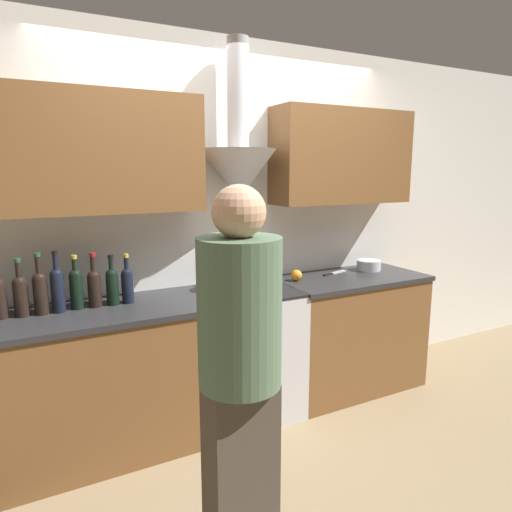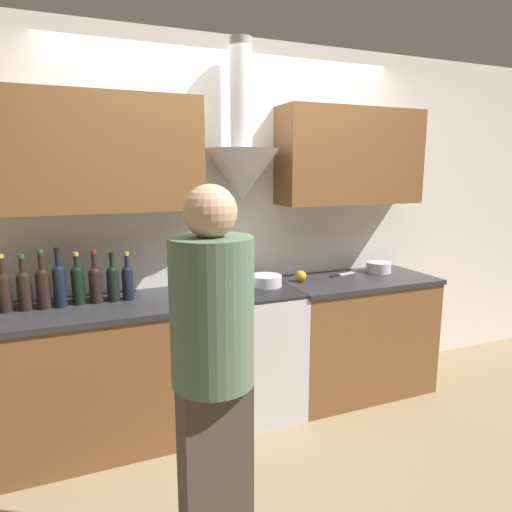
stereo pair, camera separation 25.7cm
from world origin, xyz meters
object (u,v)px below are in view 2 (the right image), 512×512
wine_bottle_5 (78,283)px  saucepan (379,267)px  wine_bottle_1 (4,289)px  wine_bottle_4 (59,283)px  stove_range (250,351)px  wine_bottle_8 (128,280)px  wine_bottle_6 (95,282)px  wine_bottle_7 (113,281)px  stock_pot (229,277)px  wine_bottle_3 (43,286)px  orange_fruit (301,276)px  wine_bottle_2 (24,288)px  mixing_bowl (266,281)px  person_foreground_left (213,370)px

wine_bottle_5 → saucepan: wine_bottle_5 is taller
wine_bottle_1 → wine_bottle_4: size_ratio=0.94×
stove_range → wine_bottle_8: (-0.80, 0.06, 0.57)m
wine_bottle_1 → wine_bottle_6: 0.50m
wine_bottle_1 → wine_bottle_7: size_ratio=1.10×
wine_bottle_6 → wine_bottle_8: bearing=-2.7°
wine_bottle_4 → stock_pot: size_ratio=1.71×
wine_bottle_3 → orange_fruit: (1.71, 0.00, -0.10)m
stove_range → wine_bottle_2: bearing=177.0°
mixing_bowl → wine_bottle_4: bearing=179.5°
stove_range → wine_bottle_5: bearing=175.8°
wine_bottle_1 → mixing_bowl: (1.63, -0.03, -0.09)m
saucepan → wine_bottle_1: bearing=-179.6°
wine_bottle_4 → orange_fruit: bearing=0.1°
stove_range → mixing_bowl: (0.14, 0.05, 0.48)m
stove_range → saucepan: size_ratio=4.65×
stock_pot → saucepan: bearing=2.4°
wine_bottle_2 → person_foreground_left: bearing=-58.6°
wine_bottle_3 → wine_bottle_8: 0.48m
wine_bottle_5 → wine_bottle_3: bearing=-174.5°
wine_bottle_1 → wine_bottle_2: bearing=-5.3°
stove_range → wine_bottle_3: (-1.28, 0.06, 0.58)m
wine_bottle_6 → wine_bottle_3: bearing=-177.5°
wine_bottle_2 → wine_bottle_8: 0.58m
wine_bottle_4 → saucepan: 2.34m
orange_fruit → person_foreground_left: person_foreground_left is taller
wine_bottle_1 → wine_bottle_8: 0.69m
wine_bottle_5 → saucepan: size_ratio=1.66×
wine_bottle_3 → wine_bottle_8: bearing=0.4°
wine_bottle_3 → person_foreground_left: size_ratio=0.21×
stove_range → wine_bottle_8: bearing=175.4°
stove_range → mixing_bowl: size_ratio=3.99×
wine_bottle_2 → wine_bottle_3: 0.10m
stove_range → wine_bottle_6: bearing=175.7°
wine_bottle_3 → wine_bottle_1: bearing=174.5°
orange_fruit → saucepan: bearing=2.9°
wine_bottle_7 → wine_bottle_8: 0.09m
wine_bottle_2 → mixing_bowl: bearing=-0.9°
wine_bottle_8 → person_foreground_left: size_ratio=0.18×
wine_bottle_7 → wine_bottle_8: (0.09, -0.00, -0.00)m
wine_bottle_2 → stock_pot: wine_bottle_2 is taller
wine_bottle_5 → wine_bottle_7: size_ratio=1.05×
wine_bottle_8 → mixing_bowl: wine_bottle_8 is taller
mixing_bowl → orange_fruit: 0.29m
stove_range → wine_bottle_1: wine_bottle_1 is taller
stove_range → wine_bottle_5: 1.24m
wine_bottle_3 → orange_fruit: 1.71m
wine_bottle_8 → person_foreground_left: bearing=-82.0°
saucepan → person_foreground_left: bearing=-144.5°
wine_bottle_8 → stock_pot: size_ratio=1.45×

